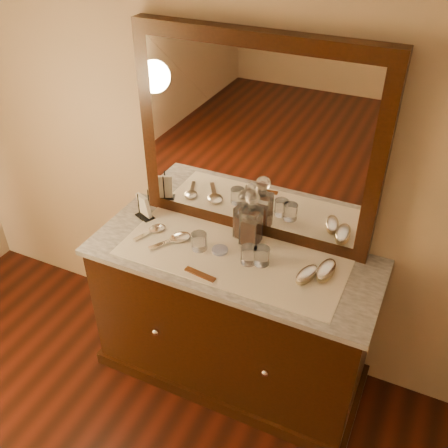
# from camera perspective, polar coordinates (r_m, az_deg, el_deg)

# --- Properties ---
(dresser_cabinet) EXTENTS (1.40, 0.55, 0.82)m
(dresser_cabinet) POSITION_cam_1_polar(r_m,az_deg,el_deg) (2.74, 0.90, -10.74)
(dresser_cabinet) COLOR black
(dresser_cabinet) RESTS_ON floor
(dresser_plinth) EXTENTS (1.46, 0.59, 0.08)m
(dresser_plinth) POSITION_cam_1_polar(r_m,az_deg,el_deg) (3.02, 0.84, -15.62)
(dresser_plinth) COLOR black
(dresser_plinth) RESTS_ON floor
(knob_left) EXTENTS (0.04, 0.04, 0.04)m
(knob_left) POSITION_cam_1_polar(r_m,az_deg,el_deg) (2.65, -7.78, -12.06)
(knob_left) COLOR silver
(knob_left) RESTS_ON dresser_cabinet
(knob_right) EXTENTS (0.04, 0.04, 0.04)m
(knob_right) POSITION_cam_1_polar(r_m,az_deg,el_deg) (2.47, 4.68, -16.50)
(knob_right) COLOR silver
(knob_right) RESTS_ON dresser_cabinet
(marble_top) EXTENTS (1.44, 0.59, 0.03)m
(marble_top) POSITION_cam_1_polar(r_m,az_deg,el_deg) (2.45, 0.99, -3.83)
(marble_top) COLOR white
(marble_top) RESTS_ON dresser_cabinet
(mirror_frame) EXTENTS (1.20, 0.08, 1.00)m
(mirror_frame) POSITION_cam_1_polar(r_m,az_deg,el_deg) (2.37, 3.60, 9.34)
(mirror_frame) COLOR black
(mirror_frame) RESTS_ON marble_top
(mirror_glass) EXTENTS (1.06, 0.01, 0.86)m
(mirror_glass) POSITION_cam_1_polar(r_m,az_deg,el_deg) (2.34, 3.28, 9.01)
(mirror_glass) COLOR white
(mirror_glass) RESTS_ON marble_top
(lace_runner) EXTENTS (1.10, 0.45, 0.00)m
(lace_runner) POSITION_cam_1_polar(r_m,az_deg,el_deg) (2.43, 0.80, -3.79)
(lace_runner) COLOR white
(lace_runner) RESTS_ON marble_top
(pin_dish) EXTENTS (0.11, 0.11, 0.01)m
(pin_dish) POSITION_cam_1_polar(r_m,az_deg,el_deg) (2.46, -0.47, -2.98)
(pin_dish) COLOR white
(pin_dish) RESTS_ON lace_runner
(comb) EXTENTS (0.16, 0.05, 0.01)m
(comb) POSITION_cam_1_polar(r_m,az_deg,el_deg) (2.33, -2.73, -5.71)
(comb) COLOR maroon
(comb) RESTS_ON lace_runner
(napkin_rack) EXTENTS (0.12, 0.10, 0.16)m
(napkin_rack) POSITION_cam_1_polar(r_m,az_deg,el_deg) (2.71, -9.05, 1.89)
(napkin_rack) COLOR black
(napkin_rack) RESTS_ON marble_top
(decanter_left) EXTENTS (0.10, 0.10, 0.27)m
(decanter_left) POSITION_cam_1_polar(r_m,az_deg,el_deg) (2.50, 2.33, 0.56)
(decanter_left) COLOR #8B3A14
(decanter_left) RESTS_ON lace_runner
(decanter_right) EXTENTS (0.09, 0.09, 0.30)m
(decanter_right) POSITION_cam_1_polar(r_m,az_deg,el_deg) (2.46, 3.11, 0.14)
(decanter_right) COLOR #8B3A14
(decanter_right) RESTS_ON lace_runner
(brush_near) EXTENTS (0.10, 0.16, 0.04)m
(brush_near) POSITION_cam_1_polar(r_m,az_deg,el_deg) (2.33, 9.36, -5.70)
(brush_near) COLOR tan
(brush_near) RESTS_ON lace_runner
(brush_far) EXTENTS (0.08, 0.17, 0.05)m
(brush_far) POSITION_cam_1_polar(r_m,az_deg,el_deg) (2.36, 11.49, -5.21)
(brush_far) COLOR tan
(brush_far) RESTS_ON lace_runner
(hand_mirror_outer) EXTENTS (0.11, 0.20, 0.02)m
(hand_mirror_outer) POSITION_cam_1_polar(r_m,az_deg,el_deg) (2.62, -7.88, -0.66)
(hand_mirror_outer) COLOR silver
(hand_mirror_outer) RESTS_ON lace_runner
(hand_mirror_inner) EXTENTS (0.17, 0.22, 0.02)m
(hand_mirror_inner) POSITION_cam_1_polar(r_m,az_deg,el_deg) (2.54, -5.38, -1.65)
(hand_mirror_inner) COLOR silver
(hand_mirror_inner) RESTS_ON lace_runner
(tumblers) EXTENTS (0.40, 0.10, 0.09)m
(tumblers) POSITION_cam_1_polar(r_m,az_deg,el_deg) (2.40, 1.37, -3.04)
(tumblers) COLOR white
(tumblers) RESTS_ON lace_runner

